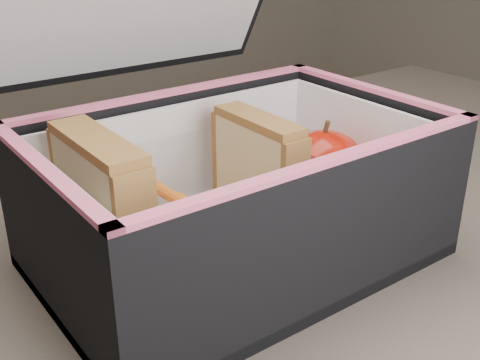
% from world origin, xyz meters
% --- Properties ---
extents(kitchen_table, '(1.20, 0.80, 0.75)m').
position_xyz_m(kitchen_table, '(0.00, 0.00, 0.66)').
color(kitchen_table, '#60554A').
rests_on(kitchen_table, ground).
extents(lunch_bag, '(0.31, 0.30, 0.29)m').
position_xyz_m(lunch_bag, '(-0.06, 0.05, 0.82)').
color(lunch_bag, black).
rests_on(lunch_bag, kitchen_table).
extents(plastic_tub, '(0.18, 0.13, 0.08)m').
position_xyz_m(plastic_tub, '(-0.10, 0.06, 0.80)').
color(plastic_tub, white).
rests_on(plastic_tub, lunch_bag).
extents(sandwich_left, '(0.03, 0.10, 0.11)m').
position_xyz_m(sandwich_left, '(-0.17, 0.06, 0.82)').
color(sandwich_left, tan).
rests_on(sandwich_left, plastic_tub).
extents(sandwich_right, '(0.02, 0.09, 0.10)m').
position_xyz_m(sandwich_right, '(-0.03, 0.06, 0.82)').
color(sandwich_right, tan).
rests_on(sandwich_right, plastic_tub).
extents(carrot_sticks, '(0.05, 0.15, 0.03)m').
position_xyz_m(carrot_sticks, '(-0.10, 0.05, 0.78)').
color(carrot_sticks, orange).
rests_on(carrot_sticks, plastic_tub).
extents(paper_napkin, '(0.09, 0.09, 0.01)m').
position_xyz_m(paper_napkin, '(0.03, 0.05, 0.77)').
color(paper_napkin, white).
rests_on(paper_napkin, lunch_bag).
extents(red_apple, '(0.10, 0.10, 0.08)m').
position_xyz_m(red_apple, '(0.03, 0.05, 0.81)').
color(red_apple, '#930800').
rests_on(red_apple, paper_napkin).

